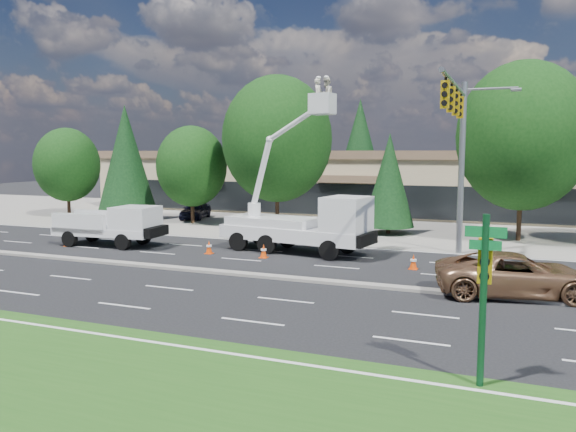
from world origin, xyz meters
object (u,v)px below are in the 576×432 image
at_px(street_sign_pole, 484,281).
at_px(minivan, 516,275).
at_px(signal_mast, 459,138).
at_px(utility_pickup, 114,229).
at_px(bucket_truck, 305,217).

height_order(street_sign_pole, minivan, street_sign_pole).
bearing_deg(minivan, signal_mast, 10.90).
relative_size(signal_mast, utility_pickup, 1.64).
height_order(signal_mast, utility_pickup, signal_mast).
distance_m(signal_mast, minivan, 8.75).
distance_m(street_sign_pole, bucket_truck, 17.44).
relative_size(signal_mast, minivan, 1.73).
bearing_deg(street_sign_pole, bucket_truck, 123.66).
distance_m(utility_pickup, bucket_truck, 11.18).
bearing_deg(minivan, street_sign_pole, 162.67).
height_order(street_sign_pole, utility_pickup, street_sign_pole).
distance_m(bucket_truck, minivan, 11.87).
relative_size(signal_mast, bucket_truck, 1.10).
relative_size(utility_pickup, minivan, 1.06).
xyz_separation_m(signal_mast, street_sign_pole, (1.97, -15.45, -3.61)).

